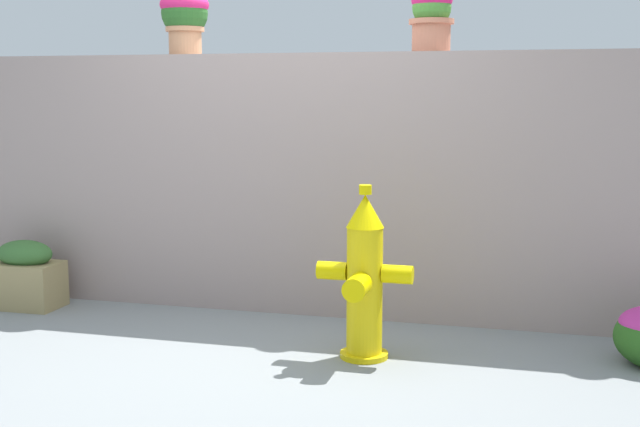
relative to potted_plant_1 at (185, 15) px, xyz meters
name	(u,v)px	position (x,y,z in m)	size (l,w,h in m)	color
ground_plane	(250,351)	(0.80, -1.02, -1.93)	(24.00, 24.00, 0.00)	slate
stone_wall	(300,183)	(0.80, -0.04, -1.10)	(5.73, 0.37, 1.66)	gray
potted_plant_1	(185,15)	(0.00, 0.00, 0.00)	(0.33, 0.33, 0.43)	tan
potted_plant_2	(432,16)	(1.64, -0.01, -0.04)	(0.28, 0.28, 0.39)	#B76D52
fire_hydrant	(364,280)	(1.44, -0.97, -1.49)	(0.52, 0.41, 0.94)	#DCBD0C
planter_box	(26,275)	(-0.96, -0.50, -1.71)	(0.46, 0.30, 0.45)	#948254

